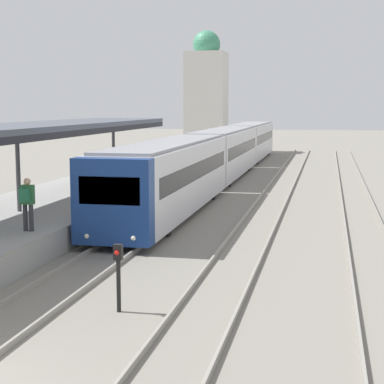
{
  "coord_description": "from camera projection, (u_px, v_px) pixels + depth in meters",
  "views": [
    {
      "loc": [
        6.75,
        -8.79,
        4.74
      ],
      "look_at": [
        2.05,
        13.31,
        1.69
      ],
      "focal_mm": 60.0,
      "sensor_mm": 36.0,
      "label": 1
    }
  ],
  "objects": [
    {
      "name": "platform_canopy",
      "position": [
        18.0,
        128.0,
        23.35
      ],
      "size": [
        4.0,
        26.88,
        3.19
      ],
      "color": "#4C515B",
      "rests_on": "station_platform"
    },
    {
      "name": "person_on_platform",
      "position": [
        27.0,
        200.0,
        19.84
      ],
      "size": [
        0.4,
        0.4,
        1.66
      ],
      "color": "#2D2D33",
      "rests_on": "station_platform"
    },
    {
      "name": "train_near",
      "position": [
        223.0,
        151.0,
        42.24
      ],
      "size": [
        2.63,
        45.19,
        3.2
      ],
      "color": "navy",
      "rests_on": "ground_plane"
    },
    {
      "name": "signal_post_near",
      "position": [
        118.0,
        270.0,
        14.72
      ],
      "size": [
        0.2,
        0.21,
        1.6
      ],
      "color": "black",
      "rests_on": "ground_plane"
    },
    {
      "name": "distant_domed_building",
      "position": [
        206.0,
        95.0,
        66.19
      ],
      "size": [
        4.0,
        4.0,
        12.36
      ],
      "color": "silver",
      "rests_on": "ground_plane"
    }
  ]
}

